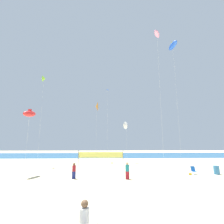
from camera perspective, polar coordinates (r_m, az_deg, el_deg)
ground_plane at (r=15.55m, az=1.47°, el=-24.62°), size 120.00×120.00×0.00m
ocean_band at (r=49.89m, az=-0.99°, el=-14.75°), size 120.00×20.00×0.01m
mother_figure at (r=7.41m, az=-9.66°, el=-33.63°), size 0.38×0.38×1.67m
beachgoer_maroon_shirt at (r=18.94m, az=-13.09°, el=-19.11°), size 0.37×0.37×1.63m
beachgoer_teal_shirt at (r=18.32m, az=5.36°, el=-19.45°), size 0.40×0.40×1.73m
folding_beach_chair at (r=23.34m, az=26.51°, el=-17.61°), size 0.52×0.65×0.89m
trash_barrel at (r=24.34m, az=32.61°, el=-16.66°), size 0.65×0.65×1.00m
volleyball_net at (r=27.80m, az=-3.96°, el=-14.88°), size 7.37×0.29×2.40m
beach_handbag at (r=22.54m, az=25.58°, el=-18.88°), size 0.30×0.15×0.24m
kite_white_delta at (r=32.91m, az=5.04°, el=-4.62°), size 1.34×1.43×7.86m
kite_blue_inflatable at (r=33.01m, az=20.44°, el=20.88°), size 1.14×2.64×21.30m
kite_lime_delta at (r=33.59m, az=-22.61°, el=10.63°), size 0.66×1.18×15.99m
kite_orange_delta at (r=34.78m, az=-5.35°, el=1.90°), size 0.52×1.80×12.08m
kite_red_inflatable at (r=23.28m, az=-26.78°, el=-0.54°), size 1.24×2.37×7.95m
kite_pink_inflatable at (r=24.11m, az=15.36°, el=24.67°), size 1.27×1.61×18.00m
kite_blue_diamond at (r=32.64m, az=-1.57°, el=6.92°), size 0.60×0.59×14.18m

